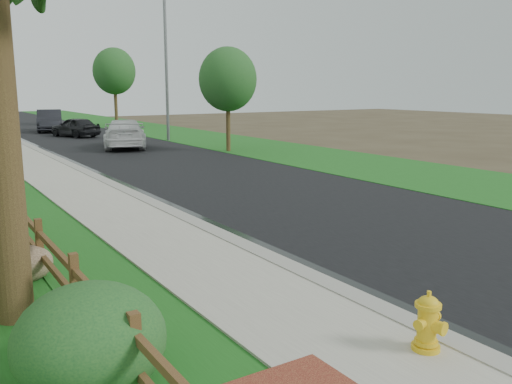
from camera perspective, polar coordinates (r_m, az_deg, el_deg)
ground at (r=7.86m, az=15.18°, el=-14.85°), size 120.00×120.00×0.00m
road at (r=41.04m, az=-18.56°, el=5.65°), size 8.00×90.00×0.02m
curb at (r=40.22m, az=-24.39°, el=5.23°), size 0.40×90.00×0.12m
wet_gutter at (r=40.28m, az=-23.89°, el=5.22°), size 0.50×90.00×0.00m
verge_far at (r=43.23m, az=-9.63°, el=6.32°), size 6.00×90.00×0.04m
ranch_fence at (r=11.54m, az=-22.96°, el=-3.75°), size 0.12×16.92×1.10m
fire_hydrant at (r=7.33m, az=17.62°, el=-13.01°), size 0.51×0.41×0.78m
white_suv at (r=31.72m, az=-13.65°, el=6.01°), size 3.94×5.97×1.61m
dark_car_mid at (r=39.83m, az=-18.50°, el=6.51°), size 2.94×4.30×1.36m
dark_car_far at (r=45.42m, az=-20.90°, el=7.04°), size 2.83×5.38×1.69m
streetlight at (r=35.36m, az=-9.75°, el=14.04°), size 2.20×0.52×9.52m
boulder at (r=10.38m, az=-23.28°, el=-7.00°), size 1.08×0.86×0.67m
shrub_a at (r=6.45m, az=-17.05°, el=-14.68°), size 2.20×2.20×1.26m
tree_near_right at (r=28.98m, az=-2.99°, el=11.75°), size 3.05×3.05×5.49m
tree_far_right at (r=50.64m, az=-14.70°, el=12.19°), size 3.73×3.73×6.87m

